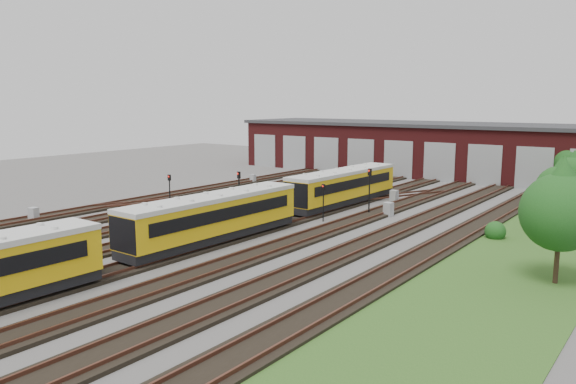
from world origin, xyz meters
The scene contains 20 objects.
ground centered at (0.00, 0.00, 0.00)m, with size 120.00×120.00×0.00m, color #4D4A47.
track_network centered at (-0.17, 0.59, 0.11)m, with size 30.40×70.00×0.33m.
maintenance_shed centered at (-0.01, 39.97, 3.20)m, with size 51.00×12.50×6.35m.
grass_verge centered at (19.00, 10.00, 0.03)m, with size 8.00×55.00×0.05m, color #2A521B.
metro_train centered at (2.00, -1.26, 1.78)m, with size 2.79×45.74×2.83m.
signal_mast_0 centered at (-9.12, 5.08, 1.88)m, with size 0.27×0.26×2.92m.
signal_mast_1 centered at (-3.67, 7.65, 2.14)m, with size 0.32×0.30×3.32m.
signal_mast_2 centered at (3.96, 8.52, 1.83)m, with size 0.24×0.22×2.85m.
signal_mast_3 centered at (5.48, 12.91, 2.36)m, with size 0.31×0.30×3.71m.
relay_cabinet_0 centered at (-13.61, -4.43, 0.54)m, with size 0.65×0.54×1.08m, color #A4A7A9.
relay_cabinet_1 centered at (-13.34, 21.01, 0.47)m, with size 0.56×0.47×0.94m, color #A4A7A9.
relay_cabinet_2 centered at (-3.91, 4.29, 0.50)m, with size 0.60×0.50×1.00m, color #A4A7A9.
relay_cabinet_3 centered at (4.60, 19.32, 0.53)m, with size 0.64×0.53×1.07m, color #A4A7A9.
relay_cabinet_4 centered at (7.06, 13.20, 0.55)m, with size 0.66×0.55×1.10m, color #A4A7A9.
tree_0 centered at (16.00, 35.00, 3.38)m, with size 3.17×3.17×5.26m.
tree_1 centered at (17.59, 28.00, 3.07)m, with size 2.89×2.89×4.78m.
tree_3 centered at (18.81, 15.55, 3.38)m, with size 3.18×3.18×5.27m.
tree_4 centered at (21.19, 3.06, 4.10)m, with size 3.85×3.85×6.38m.
bush_0 centered at (16.00, 10.80, 0.68)m, with size 1.36×1.36×1.36m, color #154513.
bush_1 centered at (16.32, 22.93, 0.74)m, with size 1.49×1.49×1.49m, color #154513.
Camera 1 is at (26.34, -26.44, 9.01)m, focal length 35.00 mm.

